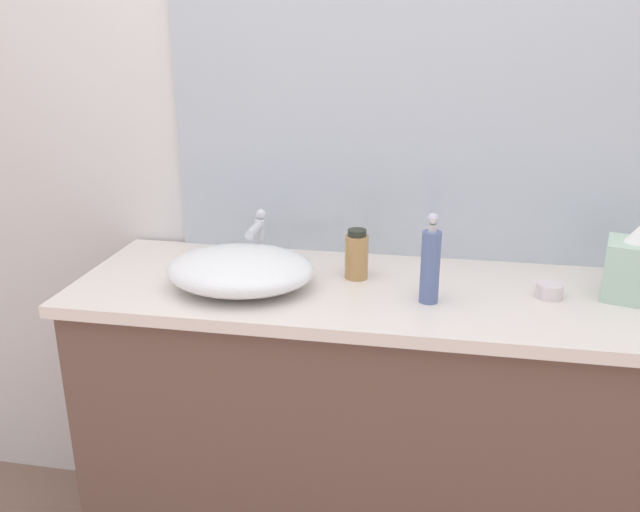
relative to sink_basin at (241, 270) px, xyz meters
name	(u,v)px	position (x,y,z in m)	size (l,w,h in m)	color
bathroom_wall_rear	(370,103)	(0.27, 0.35, 0.37)	(6.00, 0.06, 2.60)	silver
vanity_counter	(391,442)	(0.38, 0.06, -0.49)	(1.61, 0.51, 0.89)	brown
wall_mirror_panel	(413,49)	(0.38, 0.32, 0.51)	(1.29, 0.01, 1.11)	#B2BCC6
sink_basin	(241,270)	(0.00, 0.00, 0.00)	(0.36, 0.31, 0.09)	white
faucet	(258,234)	(0.00, 0.17, 0.04)	(0.03, 0.13, 0.15)	silver
soap_dispenser	(430,264)	(0.46, -0.01, 0.05)	(0.04, 0.04, 0.21)	slate
lotion_bottle	(356,255)	(0.27, 0.12, 0.01)	(0.06, 0.06, 0.13)	#B1844C
tissue_box	(633,267)	(0.92, 0.10, 0.03)	(0.15, 0.15, 0.18)	#AECFB7
candle_jar	(550,290)	(0.74, 0.07, -0.03)	(0.06, 0.06, 0.04)	silver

